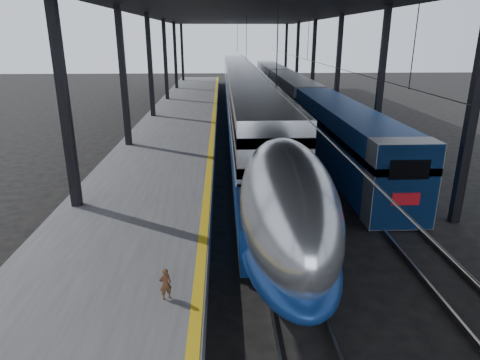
{
  "coord_description": "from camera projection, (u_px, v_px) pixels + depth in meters",
  "views": [
    {
      "loc": [
        -0.01,
        -10.99,
        7.36
      ],
      "look_at": [
        0.65,
        4.85,
        2.0
      ],
      "focal_mm": 32.0,
      "sensor_mm": 36.0,
      "label": 1
    }
  ],
  "objects": [
    {
      "name": "rails",
      "position": [
        283.0,
        139.0,
        31.84
      ],
      "size": [
        6.52,
        80.0,
        0.16
      ],
      "color": "slate",
      "rests_on": "ground"
    },
    {
      "name": "platform",
      "position": [
        175.0,
        134.0,
        31.39
      ],
      "size": [
        6.0,
        80.0,
        1.0
      ],
      "primitive_type": "cube",
      "color": "#4C4C4F",
      "rests_on": "ground"
    },
    {
      "name": "canopy",
      "position": [
        249.0,
        8.0,
        28.84
      ],
      "size": [
        18.0,
        75.0,
        9.47
      ],
      "color": "black",
      "rests_on": "ground"
    },
    {
      "name": "ground",
      "position": [
        225.0,
        296.0,
        12.76
      ],
      "size": [
        160.0,
        160.0,
        0.0
      ],
      "primitive_type": "plane",
      "color": "black",
      "rests_on": "ground"
    },
    {
      "name": "second_train",
      "position": [
        293.0,
        95.0,
        42.13
      ],
      "size": [
        2.59,
        56.05,
        3.57
      ],
      "color": "navy",
      "rests_on": "ground"
    },
    {
      "name": "tgv_train",
      "position": [
        244.0,
        96.0,
        39.61
      ],
      "size": [
        3.07,
        65.2,
        4.4
      ],
      "color": "#B4B7BC",
      "rests_on": "ground"
    },
    {
      "name": "yellow_strip",
      "position": [
        213.0,
        127.0,
        31.34
      ],
      "size": [
        0.3,
        80.0,
        0.01
      ],
      "primitive_type": "cube",
      "color": "gold",
      "rests_on": "platform"
    },
    {
      "name": "child",
      "position": [
        165.0,
        284.0,
        10.78
      ],
      "size": [
        0.37,
        0.31,
        0.85
      ],
      "primitive_type": "imported",
      "rotation": [
        0.0,
        0.0,
        3.57
      ],
      "color": "#50301A",
      "rests_on": "platform"
    }
  ]
}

